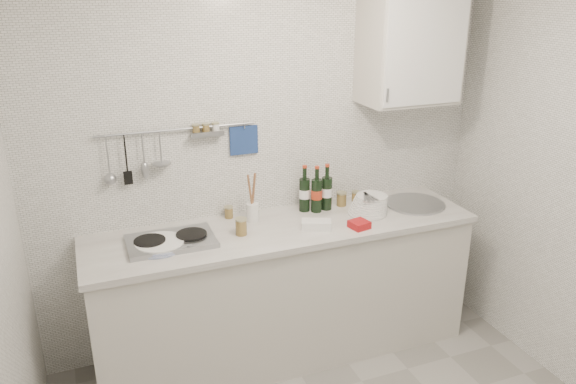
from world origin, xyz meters
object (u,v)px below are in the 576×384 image
object	(u,v)px
utensil_crock	(253,210)
plate_stack_sink	(369,205)
wall_cabinet	(410,47)
plate_stack_hob	(159,245)
wine_bottles	(316,188)

from	to	relation	value
utensil_crock	plate_stack_sink	bearing A→B (deg)	-11.20
wall_cabinet	plate_stack_hob	xyz separation A→B (m)	(-1.68, -0.15, -1.01)
plate_stack_sink	wine_bottles	size ratio (longest dim) A/B	0.89
wine_bottles	utensil_crock	xyz separation A→B (m)	(-0.44, -0.01, -0.08)
plate_stack_hob	plate_stack_sink	world-z (taller)	plate_stack_sink
plate_stack_sink	wall_cabinet	bearing A→B (deg)	22.47
plate_stack_hob	plate_stack_sink	distance (m)	1.37
wall_cabinet	plate_stack_sink	world-z (taller)	wall_cabinet
wine_bottles	utensil_crock	distance (m)	0.45
plate_stack_sink	utensil_crock	distance (m)	0.77
wine_bottles	plate_stack_sink	bearing A→B (deg)	-27.70
plate_stack_hob	wine_bottles	world-z (taller)	wine_bottles
plate_stack_hob	wall_cabinet	bearing A→B (deg)	5.07
plate_stack_hob	wine_bottles	bearing A→B (deg)	9.85
wall_cabinet	wine_bottles	distance (m)	1.07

